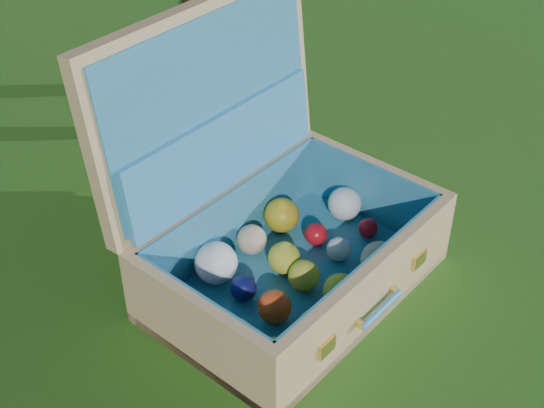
% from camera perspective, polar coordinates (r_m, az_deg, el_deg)
% --- Properties ---
extents(ground, '(60.00, 60.00, 0.00)m').
position_cam_1_polar(ground, '(1.55, -0.85, -10.08)').
color(ground, '#215114').
rests_on(ground, ground).
extents(suitcase, '(0.68, 0.59, 0.58)m').
position_cam_1_polar(suitcase, '(1.58, -0.49, -0.81)').
color(suitcase, tan).
rests_on(suitcase, ground).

